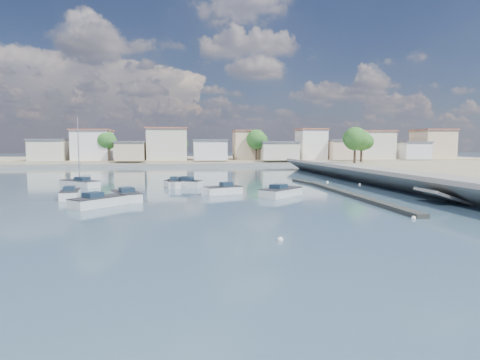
{
  "coord_description": "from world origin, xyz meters",
  "views": [
    {
      "loc": [
        -9.66,
        -29.35,
        5.29
      ],
      "look_at": [
        -3.96,
        14.69,
        1.4
      ],
      "focal_mm": 30.0,
      "sensor_mm": 36.0,
      "label": 1
    }
  ],
  "objects_px": {
    "motorboat_c": "(183,184)",
    "motorboat_e": "(70,194)",
    "motorboat_a": "(125,196)",
    "sailboat": "(78,183)",
    "motorboat_f": "(180,184)",
    "motorboat_b": "(101,202)",
    "motorboat_g": "(174,184)",
    "motorboat_d": "(221,191)",
    "motorboat_h": "(283,192)"
  },
  "relations": [
    {
      "from": "motorboat_c",
      "to": "motorboat_h",
      "type": "relative_size",
      "value": 0.93
    },
    {
      "from": "motorboat_b",
      "to": "motorboat_g",
      "type": "xyz_separation_m",
      "value": [
        5.77,
        15.09,
        0.0
      ]
    },
    {
      "from": "motorboat_h",
      "to": "sailboat",
      "type": "xyz_separation_m",
      "value": [
        -23.68,
        12.38,
        0.04
      ]
    },
    {
      "from": "motorboat_f",
      "to": "motorboat_g",
      "type": "distance_m",
      "value": 0.97
    },
    {
      "from": "motorboat_e",
      "to": "motorboat_g",
      "type": "distance_m",
      "value": 13.63
    },
    {
      "from": "motorboat_e",
      "to": "sailboat",
      "type": "xyz_separation_m",
      "value": [
        -2.21,
        11.53,
        0.04
      ]
    },
    {
      "from": "motorboat_f",
      "to": "motorboat_b",
      "type": "bearing_deg",
      "value": -112.22
    },
    {
      "from": "motorboat_h",
      "to": "sailboat",
      "type": "bearing_deg",
      "value": 152.4
    },
    {
      "from": "motorboat_a",
      "to": "motorboat_c",
      "type": "bearing_deg",
      "value": 65.15
    },
    {
      "from": "motorboat_b",
      "to": "motorboat_h",
      "type": "distance_m",
      "value": 18.02
    },
    {
      "from": "motorboat_f",
      "to": "sailboat",
      "type": "bearing_deg",
      "value": 173.44
    },
    {
      "from": "motorboat_h",
      "to": "sailboat",
      "type": "distance_m",
      "value": 26.73
    },
    {
      "from": "motorboat_f",
      "to": "sailboat",
      "type": "xyz_separation_m",
      "value": [
        -12.78,
        1.47,
        0.04
      ]
    },
    {
      "from": "motorboat_e",
      "to": "motorboat_h",
      "type": "relative_size",
      "value": 0.89
    },
    {
      "from": "motorboat_a",
      "to": "motorboat_c",
      "type": "distance_m",
      "value": 12.73
    },
    {
      "from": "motorboat_c",
      "to": "motorboat_e",
      "type": "height_order",
      "value": "same"
    },
    {
      "from": "motorboat_a",
      "to": "motorboat_d",
      "type": "distance_m",
      "value": 10.12
    },
    {
      "from": "motorboat_c",
      "to": "motorboat_e",
      "type": "xyz_separation_m",
      "value": [
        -10.96,
        -9.68,
        -0.0
      ]
    },
    {
      "from": "motorboat_a",
      "to": "motorboat_d",
      "type": "height_order",
      "value": "same"
    },
    {
      "from": "motorboat_b",
      "to": "motorboat_c",
      "type": "xyz_separation_m",
      "value": [
        6.84,
        15.4,
        0.0
      ]
    },
    {
      "from": "motorboat_g",
      "to": "motorboat_h",
      "type": "xyz_separation_m",
      "value": [
        11.57,
        -10.22,
        -0.0
      ]
    },
    {
      "from": "motorboat_b",
      "to": "motorboat_e",
      "type": "distance_m",
      "value": 7.05
    },
    {
      "from": "motorboat_d",
      "to": "motorboat_e",
      "type": "relative_size",
      "value": 0.95
    },
    {
      "from": "motorboat_g",
      "to": "motorboat_h",
      "type": "height_order",
      "value": "same"
    },
    {
      "from": "motorboat_e",
      "to": "motorboat_f",
      "type": "height_order",
      "value": "same"
    },
    {
      "from": "motorboat_c",
      "to": "motorboat_f",
      "type": "xyz_separation_m",
      "value": [
        -0.39,
        0.38,
        -0.0
      ]
    },
    {
      "from": "motorboat_b",
      "to": "motorboat_g",
      "type": "distance_m",
      "value": 16.16
    },
    {
      "from": "motorboat_f",
      "to": "sailboat",
      "type": "distance_m",
      "value": 12.87
    },
    {
      "from": "motorboat_b",
      "to": "motorboat_f",
      "type": "bearing_deg",
      "value": 67.78
    },
    {
      "from": "motorboat_a",
      "to": "motorboat_h",
      "type": "distance_m",
      "value": 15.89
    },
    {
      "from": "motorboat_c",
      "to": "sailboat",
      "type": "relative_size",
      "value": 0.55
    },
    {
      "from": "motorboat_e",
      "to": "motorboat_b",
      "type": "bearing_deg",
      "value": -54.24
    },
    {
      "from": "motorboat_f",
      "to": "motorboat_c",
      "type": "bearing_deg",
      "value": -44.18
    },
    {
      "from": "motorboat_b",
      "to": "motorboat_e",
      "type": "xyz_separation_m",
      "value": [
        -4.12,
        5.72,
        0.0
      ]
    },
    {
      "from": "motorboat_e",
      "to": "motorboat_f",
      "type": "xyz_separation_m",
      "value": [
        10.57,
        10.06,
        -0.0
      ]
    },
    {
      "from": "motorboat_g",
      "to": "motorboat_a",
      "type": "bearing_deg",
      "value": -110.87
    },
    {
      "from": "motorboat_f",
      "to": "motorboat_h",
      "type": "relative_size",
      "value": 0.83
    },
    {
      "from": "motorboat_d",
      "to": "motorboat_c",
      "type": "bearing_deg",
      "value": 117.01
    },
    {
      "from": "motorboat_e",
      "to": "sailboat",
      "type": "bearing_deg",
      "value": 100.87
    },
    {
      "from": "sailboat",
      "to": "motorboat_d",
      "type": "bearing_deg",
      "value": -30.26
    },
    {
      "from": "motorboat_g",
      "to": "motorboat_h",
      "type": "distance_m",
      "value": 15.44
    },
    {
      "from": "motorboat_b",
      "to": "motorboat_c",
      "type": "height_order",
      "value": "same"
    },
    {
      "from": "motorboat_a",
      "to": "motorboat_f",
      "type": "xyz_separation_m",
      "value": [
        4.96,
        11.94,
        -0.0
      ]
    },
    {
      "from": "motorboat_a",
      "to": "sailboat",
      "type": "relative_size",
      "value": 0.63
    },
    {
      "from": "motorboat_g",
      "to": "motorboat_h",
      "type": "relative_size",
      "value": 0.87
    },
    {
      "from": "motorboat_a",
      "to": "motorboat_c",
      "type": "height_order",
      "value": "same"
    },
    {
      "from": "motorboat_b",
      "to": "motorboat_d",
      "type": "distance_m",
      "value": 13.15
    },
    {
      "from": "motorboat_c",
      "to": "motorboat_g",
      "type": "distance_m",
      "value": 1.11
    },
    {
      "from": "motorboat_g",
      "to": "motorboat_e",
      "type": "bearing_deg",
      "value": -136.57
    },
    {
      "from": "motorboat_c",
      "to": "motorboat_f",
      "type": "height_order",
      "value": "same"
    }
  ]
}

